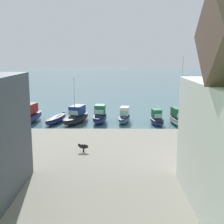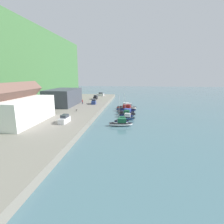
% 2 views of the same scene
% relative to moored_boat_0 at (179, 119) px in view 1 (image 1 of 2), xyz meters
% --- Properties ---
extents(ground_plane, '(320.00, 320.00, 0.00)m').
position_rel_moored_boat_0_xyz_m(ground_plane, '(13.38, -1.75, -0.80)').
color(ground_plane, '#476B75').
extents(quay_promenade, '(105.77, 29.04, 1.52)m').
position_rel_moored_boat_0_xyz_m(quay_promenade, '(13.38, 23.17, -0.04)').
color(quay_promenade, gray).
rests_on(quay_promenade, ground_plane).
extents(moored_boat_0, '(3.08, 7.03, 9.02)m').
position_rel_moored_boat_0_xyz_m(moored_boat_0, '(0.00, 0.00, 0.00)').
color(moored_boat_0, white).
rests_on(moored_boat_0, ground_plane).
extents(moored_boat_1, '(2.07, 4.39, 2.03)m').
position_rel_moored_boat_0_xyz_m(moored_boat_1, '(2.99, 0.04, -0.09)').
color(moored_boat_1, navy).
rests_on(moored_boat_1, ground_plane).
extents(moored_boat_2, '(2.28, 5.29, 2.10)m').
position_rel_moored_boat_0_xyz_m(moored_boat_2, '(7.26, -1.38, -0.06)').
color(moored_boat_2, '#33568E').
rests_on(moored_boat_2, ground_plane).
extents(moored_boat_3, '(2.22, 5.29, 2.43)m').
position_rel_moored_boat_0_xyz_m(moored_boat_3, '(10.61, -1.00, 0.07)').
color(moored_boat_3, navy).
rests_on(moored_boat_3, ground_plane).
extents(moored_boat_4, '(4.07, 7.21, 6.25)m').
position_rel_moored_boat_0_xyz_m(moored_boat_4, '(13.79, -1.00, 0.03)').
color(moored_boat_4, black).
rests_on(moored_boat_4, ground_plane).
extents(moored_boat_5, '(2.84, 6.24, 1.03)m').
position_rel_moored_boat_0_xyz_m(moored_boat_5, '(16.58, -0.80, -0.25)').
color(moored_boat_5, navy).
rests_on(moored_boat_5, ground_plane).
extents(moored_boat_6, '(3.31, 8.31, 2.61)m').
position_rel_moored_boat_0_xyz_m(moored_boat_6, '(20.24, -0.50, 0.15)').
color(moored_boat_6, navy).
rests_on(moored_boat_6, ground_plane).
extents(moored_boat_7, '(2.79, 7.38, 2.78)m').
position_rel_moored_boat_0_xyz_m(moored_boat_7, '(23.15, -1.16, 0.22)').
color(moored_boat_7, white).
rests_on(moored_boat_7, ground_plane).
extents(dog_on_quay, '(0.88, 0.41, 0.68)m').
position_rel_moored_boat_0_xyz_m(dog_on_quay, '(11.09, 16.52, 1.17)').
color(dog_on_quay, black).
rests_on(dog_on_quay, quay_promenade).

